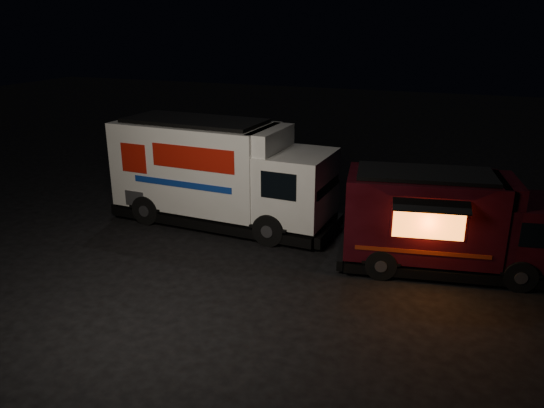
% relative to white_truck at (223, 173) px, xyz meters
% --- Properties ---
extents(ground, '(80.00, 80.00, 0.00)m').
position_rel_white_truck_xyz_m(ground, '(1.51, -2.92, -1.67)').
color(ground, black).
rests_on(ground, ground).
extents(white_truck, '(7.48, 2.84, 3.34)m').
position_rel_white_truck_xyz_m(white_truck, '(0.00, 0.00, 0.00)').
color(white_truck, white).
rests_on(white_truck, ground).
extents(red_truck, '(5.95, 3.05, 2.64)m').
position_rel_white_truck_xyz_m(red_truck, '(7.02, -0.97, -0.35)').
color(red_truck, '#380A11').
rests_on(red_truck, ground).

